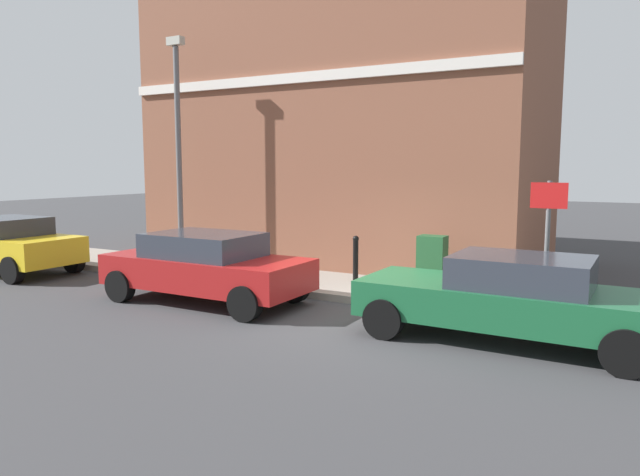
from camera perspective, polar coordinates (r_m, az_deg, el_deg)
The scene contains 10 objects.
ground at distance 10.40m, azimuth 4.09°, elevation -7.99°, with size 80.00×80.00×0.00m, color #38383A.
sidewalk at distance 15.38m, azimuth -13.18°, elevation -2.96°, with size 2.24×30.00×0.15m, color gray.
corner_building at distance 17.23m, azimuth 3.46°, elevation 11.35°, with size 6.46×10.43×7.99m.
car_green at distance 9.37m, azimuth 18.05°, elevation -5.56°, with size 1.83×4.49×1.35m.
car_red at distance 11.76m, azimuth -11.13°, elevation -2.69°, with size 1.85×4.17×1.39m.
car_yellow at distance 16.73m, azimuth -28.29°, elevation -0.53°, with size 1.89×3.95×1.41m.
utility_cabinet at distance 12.05m, azimuth 10.91°, elevation -2.70°, with size 0.46×0.61×1.15m.
bollard_near_cabinet at distance 12.79m, azimuth 3.51°, elevation -1.92°, with size 0.14×0.14×1.04m.
street_sign at distance 10.67m, azimuth 21.41°, elevation 1.01°, with size 0.08×0.60×2.30m.
lamppost at distance 15.29m, azimuth -13.70°, elevation 9.12°, with size 0.20×0.44×5.72m.
Camera 1 is at (-9.12, -4.22, 2.69)m, focal length 32.66 mm.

